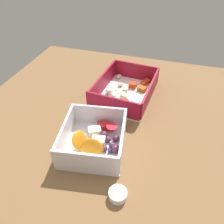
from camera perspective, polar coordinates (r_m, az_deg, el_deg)
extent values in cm
cube|color=brown|center=(60.55, -0.50, -2.90)|extent=(80.00, 80.00, 2.00)
cube|color=white|center=(68.79, 3.59, 4.48)|extent=(22.20, 17.38, 0.60)
cube|color=maroon|center=(75.39, 6.23, 10.56)|extent=(1.96, 15.61, 5.56)
cube|color=maroon|center=(59.27, 0.53, 1.58)|extent=(1.96, 15.61, 5.56)
cube|color=maroon|center=(65.59, 9.94, 5.19)|extent=(19.70, 2.32, 5.56)
cube|color=maroon|center=(69.28, -2.24, 7.89)|extent=(19.70, 2.32, 5.56)
ellipsoid|color=beige|center=(66.62, 0.30, 4.50)|extent=(3.05, 3.11, 1.28)
ellipsoid|color=beige|center=(69.24, 3.40, 5.82)|extent=(2.56, 2.65, 1.09)
ellipsoid|color=beige|center=(71.80, 2.27, 7.21)|extent=(2.51, 2.47, 1.04)
ellipsoid|color=beige|center=(64.05, 0.44, 2.88)|extent=(2.79, 3.22, 1.35)
ellipsoid|color=beige|center=(68.42, -0.67, 5.58)|extent=(2.67, 3.10, 1.30)
ellipsoid|color=beige|center=(62.29, 0.13, 1.47)|extent=(2.68, 2.81, 1.15)
ellipsoid|color=beige|center=(76.07, 1.82, 9.31)|extent=(2.66, 2.52, 1.09)
ellipsoid|color=beige|center=(66.28, 3.02, 4.38)|extent=(3.54, 3.01, 1.50)
cube|color=#AD5B1E|center=(70.28, 7.83, 6.00)|extent=(2.74, 3.08, 1.39)
cube|color=red|center=(71.49, 5.45, 6.98)|extent=(2.14, 2.52, 1.65)
cube|color=red|center=(73.83, 8.75, 7.69)|extent=(3.84, 3.11, 1.31)
cube|color=brown|center=(64.20, 3.44, 2.52)|extent=(3.92, 3.87, 1.22)
cube|color=brown|center=(61.42, 5.96, 0.66)|extent=(2.75, 2.28, 1.78)
cube|color=#387A33|center=(70.11, 1.05, 5.72)|extent=(0.60, 0.40, 0.20)
cube|color=#387A33|center=(67.56, 2.24, 4.20)|extent=(0.60, 0.40, 0.20)
cube|color=#387A33|center=(63.70, 3.04, 1.61)|extent=(0.60, 0.40, 0.20)
cube|color=#387A33|center=(70.85, -0.44, 6.14)|extent=(0.60, 0.40, 0.20)
cube|color=#387A33|center=(68.00, -1.22, 4.50)|extent=(0.60, 0.40, 0.20)
cube|color=#387A33|center=(64.13, -0.37, 1.98)|extent=(0.60, 0.40, 0.20)
cube|color=white|center=(53.42, -4.66, -8.58)|extent=(17.75, 16.39, 0.60)
cube|color=white|center=(56.49, -3.31, -0.77)|extent=(2.76, 14.06, 5.57)
cube|color=white|center=(46.42, -6.76, -13.01)|extent=(2.76, 14.06, 5.57)
cube|color=white|center=(50.39, 2.76, -7.07)|extent=(14.48, 2.83, 5.57)
cube|color=white|center=(52.76, -12.09, -5.46)|extent=(14.48, 2.83, 5.57)
ellipsoid|color=orange|center=(51.14, -8.56, -7.26)|extent=(5.02, 3.97, 4.70)
ellipsoid|color=orange|center=(48.79, -5.53, -9.49)|extent=(3.97, 5.47, 5.20)
cube|color=#F4EACC|center=(52.53, -3.70, -7.58)|extent=(2.76, 3.42, 1.87)
cube|color=#F4EACC|center=(54.85, -4.56, -5.03)|extent=(3.52, 3.85, 1.87)
cube|color=red|center=(56.09, -2.29, -3.69)|extent=(3.24, 3.67, 1.82)
sphere|color=#562D4C|center=(53.08, -1.05, -7.13)|extent=(1.48, 1.48, 1.48)
sphere|color=#562D4C|center=(50.75, 0.94, -9.62)|extent=(1.99, 1.99, 1.99)
sphere|color=#562D4C|center=(51.15, -2.04, -9.54)|extent=(1.50, 1.50, 1.50)
sphere|color=#562D4C|center=(53.75, -2.18, -6.01)|extent=(1.99, 1.99, 1.99)
sphere|color=#562D4C|center=(53.16, 0.98, -6.93)|extent=(1.62, 1.62, 1.62)
sphere|color=#562D4C|center=(51.80, -0.06, -8.73)|extent=(1.42, 1.42, 1.42)
cone|color=red|center=(54.89, -0.06, -4.54)|extent=(2.82, 2.82, 2.25)
sphere|color=navy|center=(48.77, -3.10, -13.53)|extent=(0.96, 0.96, 0.96)
sphere|color=navy|center=(48.63, -0.29, -13.52)|extent=(1.13, 1.13, 1.13)
sphere|color=navy|center=(50.97, -0.57, -10.17)|extent=(1.01, 1.01, 1.01)
sphere|color=navy|center=(49.91, -2.44, -11.76)|extent=(0.97, 0.97, 0.97)
sphere|color=navy|center=(49.04, -1.33, -12.97)|extent=(1.05, 1.05, 1.05)
sphere|color=navy|center=(48.83, 0.91, -13.21)|extent=(1.12, 1.12, 1.12)
cylinder|color=white|center=(45.22, 1.51, -20.74)|extent=(3.66, 3.66, 1.68)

